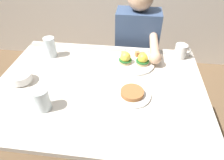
% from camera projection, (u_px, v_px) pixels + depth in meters
% --- Properties ---
extents(ground_plane, '(6.00, 6.00, 0.00)m').
position_uv_depth(ground_plane, '(103.00, 154.00, 1.60)').
color(ground_plane, brown).
extents(dining_table, '(1.20, 0.90, 0.74)m').
position_uv_depth(dining_table, '(100.00, 98.00, 1.20)').
color(dining_table, silver).
rests_on(dining_table, ground_plane).
extents(eggs_benedict_plate, '(0.27, 0.27, 0.09)m').
position_uv_depth(eggs_benedict_plate, '(134.00, 61.00, 1.28)').
color(eggs_benedict_plate, white).
rests_on(eggs_benedict_plate, dining_table).
extents(fruit_bowl, '(0.12, 0.12, 0.05)m').
position_uv_depth(fruit_bowl, '(21.00, 78.00, 1.14)').
color(fruit_bowl, white).
rests_on(fruit_bowl, dining_table).
extents(coffee_mug, '(0.11, 0.08, 0.09)m').
position_uv_depth(coffee_mug, '(181.00, 51.00, 1.33)').
color(coffee_mug, white).
rests_on(coffee_mug, dining_table).
extents(fork, '(0.16, 0.05, 0.00)m').
position_uv_depth(fork, '(68.00, 66.00, 1.28)').
color(fork, silver).
rests_on(fork, dining_table).
extents(water_glass_near, '(0.07, 0.07, 0.14)m').
position_uv_depth(water_glass_near, '(51.00, 48.00, 1.34)').
color(water_glass_near, silver).
rests_on(water_glass_near, dining_table).
extents(water_glass_far, '(0.08, 0.08, 0.12)m').
position_uv_depth(water_glass_far, '(42.00, 100.00, 0.96)').
color(water_glass_far, silver).
rests_on(water_glass_far, dining_table).
extents(side_plate, '(0.20, 0.20, 0.04)m').
position_uv_depth(side_plate, '(132.00, 94.00, 1.05)').
color(side_plate, white).
rests_on(side_plate, dining_table).
extents(diner_person, '(0.34, 0.54, 1.14)m').
position_uv_depth(diner_person, '(137.00, 48.00, 1.64)').
color(diner_person, '#33333D').
rests_on(diner_person, ground_plane).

